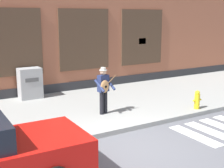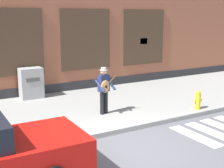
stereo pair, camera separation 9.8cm
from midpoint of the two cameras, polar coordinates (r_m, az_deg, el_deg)
The scene contains 6 objects.
ground_plane at distance 8.75m, azimuth 5.06°, elevation -11.54°, with size 160.00×160.00×0.00m, color #56565B.
sidewalk at distance 11.90m, azimuth -5.85°, elevation -4.65°, with size 28.00×5.52×0.16m.
building_backdrop at distance 15.85m, azimuth -13.40°, elevation 10.50°, with size 28.00×4.06×6.27m.
busker at distance 10.83m, azimuth -1.20°, elevation -0.73°, with size 0.75×0.60×1.65m.
utility_box at distance 13.47m, azimuth -14.37°, elevation 0.17°, with size 0.92×0.64×1.28m.
fire_hydrant at distance 11.98m, azimuth 15.66°, elevation -2.83°, with size 0.38×0.20×0.70m.
Camera 2 is at (-4.65, -6.53, 3.52)m, focal length 50.00 mm.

